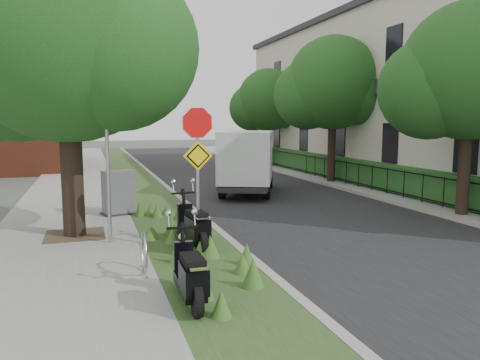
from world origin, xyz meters
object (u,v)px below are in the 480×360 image
Objects in this scene: sign_assembly at (198,148)px; scooter_far at (191,281)px; utility_cabinet at (119,193)px; scooter_near at (195,231)px; box_truck at (247,159)px.

scooter_far is at bearing -104.97° from sign_assembly.
utility_cabinet is at bearing 106.98° from sign_assembly.
scooter_near is 8.70m from box_truck.
box_truck reaches higher than scooter_far.
utility_cabinet is (-0.60, 7.57, 0.23)m from scooter_far.
scooter_far is (-0.71, -3.01, -0.03)m from scooter_near.
scooter_far is 0.34× the size of box_truck.
box_truck reaches higher than utility_cabinet.
sign_assembly is 5.05m from utility_cabinet.
box_truck is (4.56, 10.77, 0.87)m from scooter_far.
utility_cabinet is at bearing -148.23° from box_truck.
sign_assembly is 0.64× the size of box_truck.
scooter_near is 1.08× the size of scooter_far.
sign_assembly is 3.58m from scooter_far.
scooter_near is at bearing 165.78° from sign_assembly.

